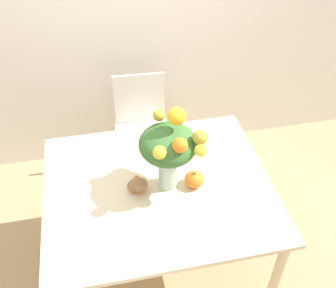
# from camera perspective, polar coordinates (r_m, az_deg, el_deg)

# --- Properties ---
(ground_plane) EXTENTS (12.00, 12.00, 0.00)m
(ground_plane) POSITION_cam_1_polar(r_m,az_deg,el_deg) (2.89, -1.16, -16.47)
(ground_plane) COLOR tan
(wall_back) EXTENTS (8.00, 0.06, 2.70)m
(wall_back) POSITION_cam_1_polar(r_m,az_deg,el_deg) (3.00, -6.36, 19.68)
(wall_back) COLOR white
(wall_back) RESTS_ON ground_plane
(dining_table) EXTENTS (1.30, 1.10, 0.77)m
(dining_table) POSITION_cam_1_polar(r_m,az_deg,el_deg) (2.34, -1.38, -7.56)
(dining_table) COLOR beige
(dining_table) RESTS_ON ground_plane
(flower_vase) EXTENTS (0.35, 0.35, 0.53)m
(flower_vase) POSITION_cam_1_polar(r_m,az_deg,el_deg) (2.08, 0.23, -0.35)
(flower_vase) COLOR #B2CCBC
(flower_vase) RESTS_ON dining_table
(pumpkin) EXTENTS (0.11, 0.11, 0.10)m
(pumpkin) POSITION_cam_1_polar(r_m,az_deg,el_deg) (2.25, 3.80, -5.13)
(pumpkin) COLOR orange
(pumpkin) RESTS_ON dining_table
(turkey_figurine) EXTENTS (0.12, 0.16, 0.10)m
(turkey_figurine) POSITION_cam_1_polar(r_m,az_deg,el_deg) (2.23, -4.51, -5.60)
(turkey_figurine) COLOR #936642
(turkey_figurine) RESTS_ON dining_table
(dining_chair_near_window) EXTENTS (0.44, 0.44, 0.90)m
(dining_chair_near_window) POSITION_cam_1_polar(r_m,az_deg,el_deg) (3.13, -3.76, 2.13)
(dining_chair_near_window) COLOR white
(dining_chair_near_window) RESTS_ON ground_plane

